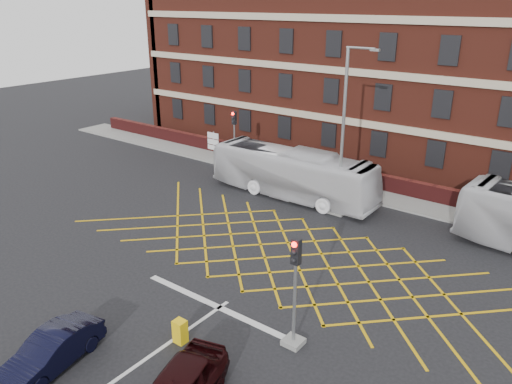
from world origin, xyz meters
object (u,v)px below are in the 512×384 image
Objects in this scene: bus_left at (293,173)px; street_lamp at (342,159)px; utility_cabinet at (180,331)px; traffic_light_near at (294,303)px; traffic_light_far at (235,145)px; car_navy at (51,351)px; direction_signs at (213,142)px.

bus_left is 1.17× the size of street_lamp.
utility_cabinet is at bearing -162.11° from bus_left.
traffic_light_near is at bearing 35.27° from utility_cabinet.
traffic_light_far is at bearing 135.36° from traffic_light_near.
bus_left is 12.21× the size of utility_cabinet.
street_lamp is (-4.41, 11.64, 1.53)m from traffic_light_near.
street_lamp is at bearing 94.26° from utility_cabinet.
bus_left is 6.85m from traffic_light_far.
traffic_light_near is (5.90, 5.93, 1.13)m from car_navy.
direction_signs is (-11.38, 21.02, 0.74)m from car_navy.
bus_left is 18.26m from car_navy.
traffic_light_far is at bearing 123.72° from utility_cabinet.
street_lamp is (1.49, 17.57, 2.66)m from car_navy.
direction_signs is (-17.28, 15.09, -0.39)m from traffic_light_near.
traffic_light_near is at bearing 33.87° from car_navy.
direction_signs reaches higher than car_navy.
traffic_light_far is 2.87m from direction_signs.
bus_left is 2.59× the size of traffic_light_near.
direction_signs is at bearing 165.03° from street_lamp.
traffic_light_near is 12.55m from street_lamp.
car_navy is 1.76× the size of direction_signs.
utility_cabinet is (11.17, -16.73, -1.31)m from traffic_light_far.
utility_cabinet is (1.05, -14.02, -2.84)m from street_lamp.
bus_left is 15.33m from utility_cabinet.
traffic_light_near is 20.42m from traffic_light_far.
street_lamp is 10.41× the size of utility_cabinet.
car_navy is 23.91m from direction_signs.
traffic_light_far is 10.59m from street_lamp.
direction_signs is at bearing 72.58° from bus_left.
bus_left is at bearing 123.46° from traffic_light_near.
traffic_light_far is 4.71× the size of utility_cabinet.
utility_cabinet is at bearing -51.46° from direction_signs.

